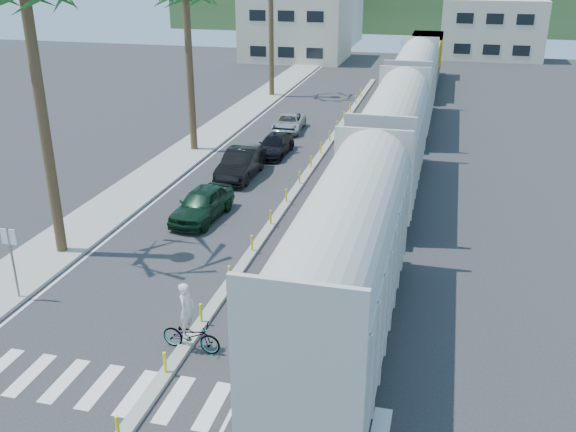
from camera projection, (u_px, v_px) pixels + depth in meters
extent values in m
plane|color=#28282B|center=(179.00, 357.00, 20.68)|extent=(140.00, 140.00, 0.00)
cube|color=gray|center=(208.00, 138.00, 44.99)|extent=(3.00, 90.00, 0.15)
cube|color=black|center=(395.00, 139.00, 44.81)|extent=(0.12, 100.00, 0.06)
cube|color=black|center=(416.00, 140.00, 44.48)|extent=(0.12, 100.00, 0.06)
cube|color=gray|center=(311.00, 168.00, 38.59)|extent=(0.45, 60.00, 0.15)
cylinder|color=yellow|center=(118.00, 427.00, 16.90)|extent=(0.10, 0.10, 0.70)
cylinder|color=yellow|center=(165.00, 362.00, 19.59)|extent=(0.10, 0.10, 0.70)
cylinder|color=yellow|center=(201.00, 313.00, 22.28)|extent=(0.10, 0.10, 0.70)
cylinder|color=yellow|center=(229.00, 274.00, 24.97)|extent=(0.10, 0.10, 0.70)
cylinder|color=yellow|center=(252.00, 243.00, 27.66)|extent=(0.10, 0.10, 0.70)
cylinder|color=yellow|center=(271.00, 217.00, 30.35)|extent=(0.10, 0.10, 0.70)
cylinder|color=yellow|center=(286.00, 196.00, 33.04)|extent=(0.10, 0.10, 0.70)
cylinder|color=yellow|center=(300.00, 177.00, 35.73)|extent=(0.10, 0.10, 0.70)
cylinder|color=yellow|center=(311.00, 162.00, 38.42)|extent=(0.10, 0.10, 0.70)
cylinder|color=yellow|center=(321.00, 148.00, 41.11)|extent=(0.10, 0.10, 0.70)
cylinder|color=yellow|center=(330.00, 136.00, 43.80)|extent=(0.10, 0.10, 0.70)
cylinder|color=yellow|center=(337.00, 125.00, 46.49)|extent=(0.10, 0.10, 0.70)
cylinder|color=yellow|center=(344.00, 116.00, 49.18)|extent=(0.10, 0.10, 0.70)
cylinder|color=yellow|center=(350.00, 107.00, 51.87)|extent=(0.10, 0.10, 0.70)
cylinder|color=yellow|center=(356.00, 100.00, 54.56)|extent=(0.10, 0.10, 0.70)
cylinder|color=yellow|center=(361.00, 93.00, 57.25)|extent=(0.10, 0.10, 0.70)
cube|color=silver|center=(152.00, 396.00, 18.88)|extent=(14.00, 2.20, 0.01)
cube|color=silver|center=(231.00, 140.00, 44.64)|extent=(0.12, 90.00, 0.01)
cube|color=silver|center=(364.00, 149.00, 42.53)|extent=(0.12, 90.00, 0.01)
cube|color=beige|center=(344.00, 277.00, 20.06)|extent=(3.00, 12.88, 3.40)
cylinder|color=beige|center=(346.00, 227.00, 19.41)|extent=(2.90, 12.58, 2.90)
cube|color=black|center=(342.00, 337.00, 20.90)|extent=(2.60, 12.88, 1.00)
cube|color=beige|center=(392.00, 147.00, 33.51)|extent=(3.00, 12.88, 3.40)
cylinder|color=beige|center=(394.00, 115.00, 32.86)|extent=(2.90, 12.58, 2.90)
cube|color=black|center=(389.00, 186.00, 34.35)|extent=(2.60, 12.88, 1.00)
cube|color=beige|center=(412.00, 91.00, 46.96)|extent=(3.00, 12.88, 3.40)
cylinder|color=beige|center=(414.00, 68.00, 46.32)|extent=(2.90, 12.58, 2.90)
cube|color=black|center=(410.00, 121.00, 47.80)|extent=(2.60, 12.88, 1.00)
cube|color=#4C4C4F|center=(422.00, 76.00, 61.94)|extent=(3.00, 17.00, 0.50)
cube|color=gold|center=(423.00, 61.00, 60.45)|extent=(2.70, 12.24, 2.60)
cube|color=gold|center=(427.00, 49.00, 66.42)|extent=(3.00, 3.74, 3.20)
cube|color=black|center=(422.00, 82.00, 62.16)|extent=(2.60, 13.60, 0.90)
cylinder|color=brown|center=(45.00, 130.00, 25.78)|extent=(0.44, 0.44, 11.00)
cylinder|color=brown|center=(190.00, 74.00, 40.39)|extent=(0.44, 0.44, 10.00)
cylinder|color=brown|center=(271.00, 28.00, 56.08)|extent=(0.44, 0.44, 12.00)
cylinder|color=slate|center=(13.00, 264.00, 23.56)|extent=(0.08, 0.08, 3.00)
cube|color=silver|center=(8.00, 237.00, 23.14)|extent=(0.60, 0.04, 0.60)
cube|color=beige|center=(296.00, 25.00, 77.25)|extent=(12.00, 10.00, 8.00)
cube|color=beige|center=(309.00, 6.00, 91.67)|extent=(14.00, 12.00, 10.00)
cube|color=beige|center=(492.00, 28.00, 79.40)|extent=(12.00, 10.00, 7.00)
imported|color=black|center=(202.00, 204.00, 31.19)|extent=(2.52, 4.85, 1.56)
imported|color=black|center=(241.00, 164.00, 36.99)|extent=(1.76, 4.96, 1.63)
imported|color=black|center=(274.00, 145.00, 41.18)|extent=(2.01, 4.51, 1.28)
imported|color=#B3B5B8|center=(289.00, 123.00, 46.73)|extent=(2.61, 4.67, 1.23)
imported|color=#9EA0A5|center=(191.00, 335.00, 20.90)|extent=(1.06, 2.17, 1.08)
imported|color=silver|center=(187.00, 310.00, 20.56)|extent=(0.76, 0.56, 1.87)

